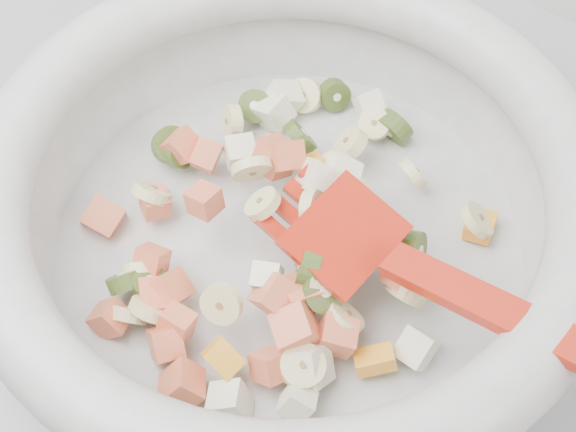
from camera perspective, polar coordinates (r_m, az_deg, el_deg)
The scene contains 1 object.
mixing_bowl at distance 0.56m, azimuth 0.02°, elevation 0.71°, with size 0.49×0.40×0.13m.
Camera 1 is at (0.09, 1.14, 1.41)m, focal length 55.00 mm.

